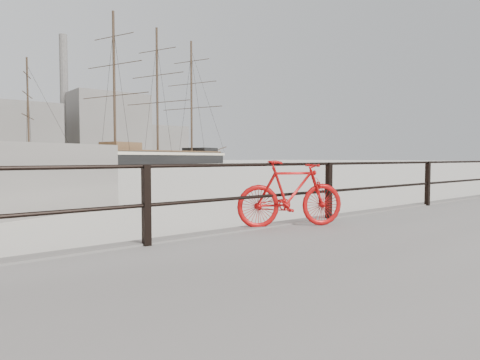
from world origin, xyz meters
TOP-DOWN VIEW (x-y plane):
  - ground at (0.00, 0.00)m, footprint 400.00×400.00m
  - guardrail at (0.00, -0.15)m, footprint 28.00×0.10m
  - bicycle at (-1.09, -0.29)m, footprint 1.68×0.95m
  - barque_black at (40.49, 80.50)m, footprint 57.83×35.68m
  - industrial_west at (20.00, 140.00)m, footprint 32.00×18.00m
  - industrial_mid at (55.00, 145.00)m, footprint 26.00×20.00m
  - industrial_east at (78.00, 150.00)m, footprint 20.00×16.00m
  - smokestack at (42.00, 150.00)m, footprint 2.80×2.80m

SIDE VIEW (x-z plane):
  - ground at x=0.00m, z-range 0.00..0.00m
  - barque_black at x=40.49m, z-range -15.73..15.73m
  - guardrail at x=0.00m, z-range 0.35..1.35m
  - bicycle at x=-1.09m, z-range 0.35..1.39m
  - industrial_east at x=78.00m, z-range 0.00..14.00m
  - industrial_west at x=20.00m, z-range 0.00..18.00m
  - industrial_mid at x=55.00m, z-range 0.00..24.00m
  - smokestack at x=42.00m, z-range 0.00..44.00m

